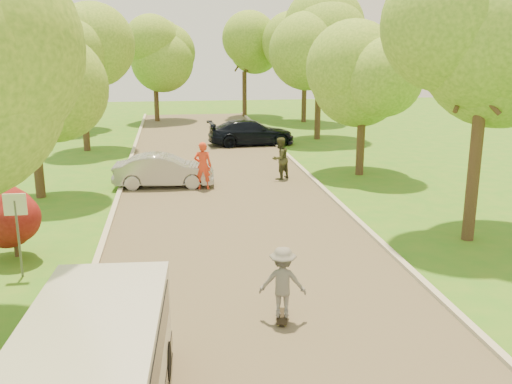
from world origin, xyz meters
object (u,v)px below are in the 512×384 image
dark_sedan (251,132)px  longboard (282,316)px  minivan (91,384)px  skateboarder (283,282)px  street_sign (16,218)px  person_striped (203,166)px  silver_sedan (164,171)px  person_olive (280,159)px

dark_sedan → longboard: bearing=170.5°
minivan → skateboarder: bearing=48.2°
street_sign → skateboarder: size_ratio=1.41×
street_sign → skateboarder: 6.94m
minivan → person_striped: (2.46, 15.02, -0.02)m
longboard → silver_sedan: bearing=-65.4°
person_olive → person_striped: bearing=-16.7°
longboard → person_striped: (-1.01, 11.62, 0.89)m
street_sign → longboard: street_sign is taller
dark_sedan → skateboarder: size_ratio=3.24×
person_olive → street_sign: bearing=11.0°
silver_sedan → person_olive: bearing=-79.8°
dark_sedan → person_striped: size_ratio=2.57×
minivan → dark_sedan: (5.84, 25.21, -0.27)m
street_sign → person_olive: size_ratio=1.18×
dark_sedan → street_sign: bearing=152.2°
silver_sedan → person_striped: (1.57, -0.72, 0.30)m
dark_sedan → skateboarder: skateboarder is taller
street_sign → person_olive: bearing=48.6°
skateboarder → person_olive: (2.40, 12.92, 0.05)m
street_sign → person_striped: bearing=58.7°
silver_sedan → minivan: bearing=-179.7°
person_striped → person_olive: person_striped is taller
silver_sedan → skateboarder: (2.57, -12.34, 0.20)m
longboard → person_striped: 11.69m
street_sign → person_striped: size_ratio=1.12×
street_sign → minivan: 7.21m
street_sign → silver_sedan: 9.74m
street_sign → silver_sedan: size_ratio=0.53×
silver_sedan → person_striped: bearing=-111.2°
street_sign → silver_sedan: street_sign is taller
dark_sedan → skateboarder: 21.93m
skateboarder → longboard: bearing=-77.2°
dark_sedan → minivan: bearing=163.7°
longboard → person_olive: person_olive is taller
person_striped → skateboarder: bearing=103.4°
longboard → person_olive: bearing=-87.7°
dark_sedan → person_olive: size_ratio=2.72×
silver_sedan → longboard: silver_sedan is taller
silver_sedan → person_olive: 5.01m
longboard → person_olive: size_ratio=0.45×
longboard → minivan: bearing=57.3°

